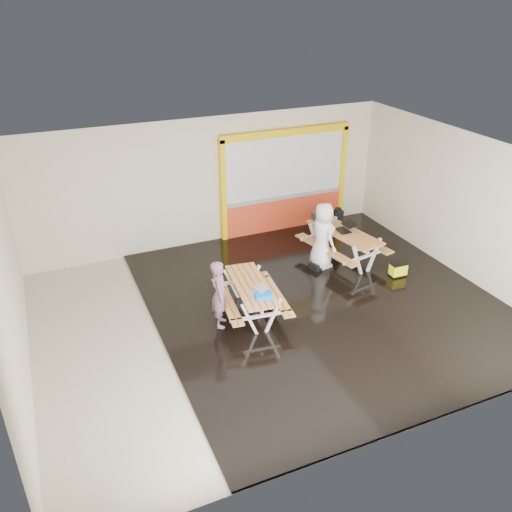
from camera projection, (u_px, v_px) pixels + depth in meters
name	position (u px, v px, depth m)	size (l,w,h in m)	color
room	(273.00, 242.00, 10.83)	(10.02, 8.02, 3.52)	beige
deck	(321.00, 300.00, 12.07)	(7.50, 7.98, 0.05)	black
kiosk	(285.00, 183.00, 14.95)	(3.88, 0.16, 3.00)	red
picnic_table_left	(251.00, 292.00, 11.29)	(1.54, 2.09, 0.78)	#D48B4A
picnic_table_right	(344.00, 239.00, 13.51)	(1.84, 2.40, 0.87)	#D48B4A
person_left	(220.00, 294.00, 10.80)	(0.55, 0.36, 1.50)	#724C62
person_right	(323.00, 236.00, 13.11)	(0.83, 0.54, 1.71)	white
laptop_left	(257.00, 292.00, 10.85)	(0.38, 0.34, 0.16)	silver
laptop_right	(345.00, 228.00, 13.45)	(0.47, 0.42, 0.20)	black
blue_pouch	(263.00, 295.00, 10.72)	(0.34, 0.24, 0.10)	blue
toolbox	(321.00, 215.00, 14.08)	(0.48, 0.25, 0.28)	black
backpack	(338.00, 216.00, 14.48)	(0.29, 0.19, 0.47)	black
dark_case	(318.00, 265.00, 13.36)	(0.41, 0.31, 0.15)	black
fluke_bag	(398.00, 270.00, 12.96)	(0.42, 0.28, 0.35)	black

